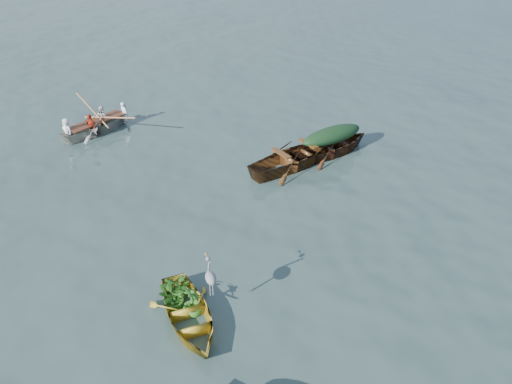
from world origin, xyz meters
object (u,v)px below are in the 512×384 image
(yellow_dinghy, at_px, (189,323))
(open_wooden_boat, at_px, (294,167))
(green_tarp_boat, at_px, (330,154))
(heron, at_px, (211,283))
(rowed_boat, at_px, (99,132))

(yellow_dinghy, relative_size, open_wooden_boat, 0.66)
(green_tarp_boat, bearing_deg, heron, 121.62)
(yellow_dinghy, distance_m, green_tarp_boat, 8.43)
(yellow_dinghy, xyz_separation_m, green_tarp_boat, (6.21, 5.70, 0.00))
(rowed_boat, relative_size, heron, 4.19)
(green_tarp_boat, height_order, rowed_boat, green_tarp_boat)
(green_tarp_boat, height_order, heron, heron)
(green_tarp_boat, distance_m, heron, 8.02)
(yellow_dinghy, height_order, green_tarp_boat, green_tarp_boat)
(heron, bearing_deg, open_wooden_boat, 48.18)
(yellow_dinghy, bearing_deg, green_tarp_boat, 39.14)
(green_tarp_boat, bearing_deg, open_wooden_boat, 90.00)
(rowed_boat, bearing_deg, heron, 158.80)
(open_wooden_boat, bearing_deg, green_tarp_boat, -93.58)
(yellow_dinghy, relative_size, rowed_boat, 0.79)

